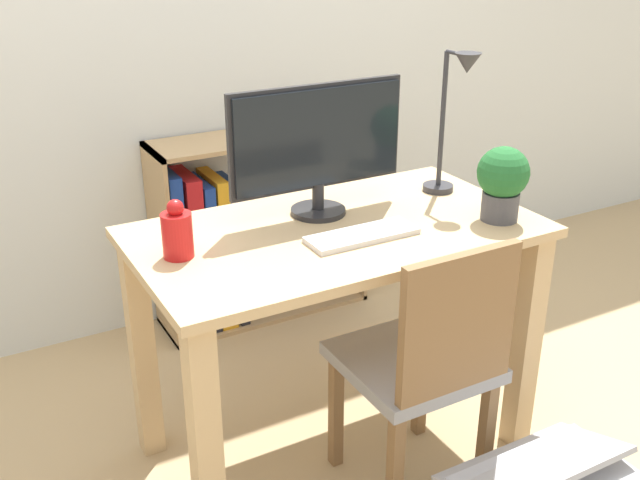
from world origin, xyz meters
The scene contains 10 objects.
ground_plane centered at (0.00, 0.00, 0.00)m, with size 10.00×10.00×0.00m, color tan.
wall_back centered at (0.00, 1.12, 1.30)m, with size 8.00×0.05×2.60m.
desk centered at (0.00, 0.00, 0.61)m, with size 1.18×0.66×0.78m.
monitor centered at (0.01, 0.13, 1.00)m, with size 0.56×0.17×0.39m.
keyboard centered at (0.02, -0.10, 0.79)m, with size 0.32×0.11×0.02m.
vase centered at (-0.47, 0.03, 0.85)m, with size 0.08×0.08×0.16m.
desk_lamp centered at (0.45, 0.06, 1.06)m, with size 0.10×0.19×0.46m.
potted_plant centered at (0.45, -0.18, 0.90)m, with size 0.15×0.15×0.22m.
chair centered at (0.12, -0.30, 0.46)m, with size 0.40×0.40×0.84m.
bookshelf centered at (0.03, 0.95, 0.37)m, with size 0.90×0.28×0.80m.
Camera 1 is at (-1.01, -1.73, 1.62)m, focal length 42.00 mm.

